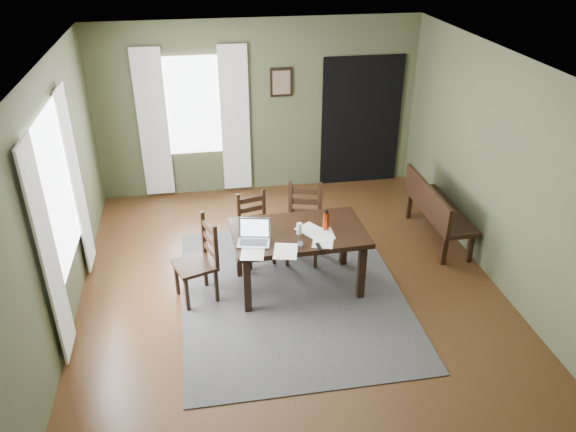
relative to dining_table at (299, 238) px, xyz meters
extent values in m
cube|color=#492C16|center=(-0.10, -0.14, -0.69)|extent=(5.00, 6.00, 0.01)
cube|color=#494F33|center=(-0.10, 2.86, 0.66)|extent=(5.00, 0.02, 2.70)
cube|color=#494F33|center=(-0.10, -3.14, 0.66)|extent=(5.00, 0.02, 2.70)
cube|color=#494F33|center=(-2.60, -0.14, 0.66)|extent=(0.02, 6.00, 2.70)
cube|color=#494F33|center=(2.40, -0.14, 0.66)|extent=(0.02, 6.00, 2.70)
cube|color=white|center=(-0.10, -0.14, 2.01)|extent=(5.00, 6.00, 0.02)
cube|color=#3E3E3E|center=(-0.10, -0.14, -0.68)|extent=(2.60, 3.20, 0.01)
cube|color=black|center=(0.00, 0.00, 0.06)|extent=(1.57, 0.97, 0.06)
cube|color=black|center=(0.00, 0.00, 0.01)|extent=(1.40, 0.80, 0.05)
cube|color=black|center=(-0.66, -0.38, -0.35)|extent=(0.08, 0.08, 0.66)
cube|color=black|center=(-0.68, 0.34, -0.35)|extent=(0.08, 0.08, 0.66)
cube|color=black|center=(0.68, -0.34, -0.35)|extent=(0.08, 0.08, 0.66)
cube|color=black|center=(0.66, 0.38, -0.35)|extent=(0.08, 0.08, 0.66)
cube|color=black|center=(-1.22, -0.04, -0.22)|extent=(0.56, 0.56, 0.04)
cube|color=black|center=(-1.45, 0.08, -0.46)|extent=(0.05, 0.05, 0.43)
cube|color=black|center=(-1.11, 0.19, -0.46)|extent=(0.05, 0.05, 0.43)
cube|color=black|center=(-1.33, -0.26, -0.46)|extent=(0.05, 0.05, 0.43)
cube|color=black|center=(-1.00, -0.15, -0.46)|extent=(0.05, 0.05, 0.43)
cube|color=black|center=(-1.09, 0.21, 0.06)|extent=(0.06, 0.06, 0.55)
cube|color=black|center=(-0.97, -0.15, 0.06)|extent=(0.06, 0.06, 0.55)
cube|color=black|center=(-1.03, 0.03, -0.09)|extent=(0.13, 0.32, 0.07)
cube|color=black|center=(-1.03, 0.03, 0.06)|extent=(0.13, 0.32, 0.07)
cube|color=black|center=(-1.03, 0.03, 0.21)|extent=(0.13, 0.32, 0.07)
cube|color=black|center=(-0.42, 0.64, -0.27)|extent=(0.49, 0.49, 0.04)
cube|color=black|center=(-0.54, 0.44, -0.48)|extent=(0.05, 0.05, 0.39)
cube|color=black|center=(-0.62, 0.76, -0.48)|extent=(0.05, 0.05, 0.39)
cube|color=black|center=(-0.22, 0.53, -0.48)|extent=(0.05, 0.05, 0.39)
cube|color=black|center=(-0.31, 0.84, -0.48)|extent=(0.05, 0.05, 0.39)
cube|color=black|center=(-0.63, 0.78, -0.01)|extent=(0.05, 0.05, 0.50)
cube|color=black|center=(-0.30, 0.86, -0.01)|extent=(0.05, 0.05, 0.50)
cube|color=black|center=(-0.47, 0.82, -0.14)|extent=(0.29, 0.10, 0.07)
cube|color=black|center=(-0.47, 0.82, -0.01)|extent=(0.29, 0.10, 0.07)
cube|color=black|center=(-0.47, 0.82, 0.13)|extent=(0.29, 0.10, 0.07)
cube|color=black|center=(0.17, 0.57, -0.22)|extent=(0.56, 0.56, 0.04)
cube|color=black|center=(-0.06, 0.45, -0.46)|extent=(0.05, 0.05, 0.44)
cube|color=black|center=(0.05, 0.80, -0.46)|extent=(0.05, 0.05, 0.44)
cube|color=black|center=(0.29, 0.34, -0.46)|extent=(0.05, 0.05, 0.44)
cube|color=black|center=(0.39, 0.69, -0.46)|extent=(0.05, 0.05, 0.44)
cube|color=black|center=(0.04, 0.82, 0.07)|extent=(0.06, 0.06, 0.55)
cube|color=black|center=(0.41, 0.71, 0.07)|extent=(0.06, 0.06, 0.55)
cube|color=black|center=(0.22, 0.76, -0.08)|extent=(0.32, 0.12, 0.07)
cube|color=black|center=(0.22, 0.76, 0.07)|extent=(0.32, 0.12, 0.07)
cube|color=black|center=(0.22, 0.76, 0.22)|extent=(0.32, 0.12, 0.07)
cube|color=black|center=(2.12, 0.80, -0.24)|extent=(0.48, 1.48, 0.06)
cube|color=black|center=(2.30, 0.17, -0.48)|extent=(0.06, 0.06, 0.41)
cube|color=black|center=(1.94, 0.17, -0.48)|extent=(0.06, 0.06, 0.41)
cube|color=black|center=(2.30, 1.44, -0.48)|extent=(0.06, 0.06, 0.41)
cube|color=black|center=(1.94, 1.44, -0.48)|extent=(0.06, 0.06, 0.41)
cube|color=black|center=(1.91, 0.80, -0.03)|extent=(0.05, 1.48, 0.36)
cube|color=#B7B7BC|center=(-0.55, -0.19, 0.10)|extent=(0.40, 0.32, 0.02)
cube|color=#B7B7BC|center=(-0.52, -0.07, 0.22)|extent=(0.36, 0.14, 0.23)
cube|color=silver|center=(-0.52, -0.08, 0.22)|extent=(0.32, 0.11, 0.19)
cube|color=#3F3F42|center=(-0.55, -0.20, 0.11)|extent=(0.33, 0.21, 0.00)
cube|color=#3F3F42|center=(-0.05, -0.34, 0.11)|extent=(0.08, 0.11, 0.03)
cube|color=black|center=(0.15, -0.41, 0.10)|extent=(0.05, 0.16, 0.02)
cylinder|color=silver|center=(-0.01, -0.07, 0.16)|extent=(0.07, 0.07, 0.14)
cylinder|color=#99290B|center=(0.31, -0.02, 0.20)|extent=(0.10, 0.10, 0.22)
cylinder|color=black|center=(0.31, -0.02, 0.33)|extent=(0.06, 0.06, 0.03)
cube|color=white|center=(-0.58, -0.38, 0.10)|extent=(0.31, 0.37, 0.00)
cube|color=white|center=(0.22, -0.28, 0.10)|extent=(0.31, 0.35, 0.00)
cube|color=white|center=(0.14, -0.02, 0.10)|extent=(0.39, 0.41, 0.00)
cube|color=white|center=(0.28, -0.12, 0.10)|extent=(0.21, 0.27, 0.00)
cube|color=white|center=(-0.23, -0.42, 0.10)|extent=(0.32, 0.38, 0.00)
cube|color=white|center=(-2.57, 0.06, 0.76)|extent=(0.01, 1.30, 1.70)
cube|color=white|center=(-1.10, 2.83, 0.76)|extent=(1.00, 0.01, 1.50)
cube|color=silver|center=(-2.54, -0.76, 0.51)|extent=(0.03, 0.48, 2.30)
cube|color=silver|center=(-2.54, 0.88, 0.51)|extent=(0.03, 0.48, 2.30)
cube|color=silver|center=(-1.72, 2.80, 0.51)|extent=(0.44, 0.03, 2.30)
cube|color=silver|center=(-0.48, 2.80, 0.51)|extent=(0.44, 0.03, 2.30)
cube|color=black|center=(0.25, 2.83, 1.06)|extent=(0.34, 0.03, 0.44)
cube|color=brown|center=(0.25, 2.81, 1.06)|extent=(0.27, 0.01, 0.36)
cube|color=black|center=(1.55, 2.83, 0.36)|extent=(1.30, 0.03, 2.10)
camera|label=1|loc=(-1.07, -5.52, 3.36)|focal=35.00mm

